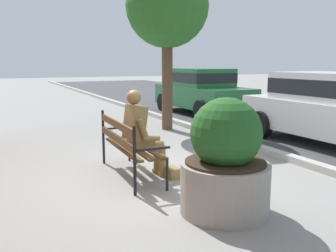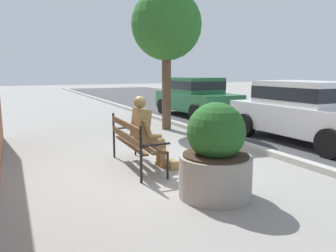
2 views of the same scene
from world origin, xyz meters
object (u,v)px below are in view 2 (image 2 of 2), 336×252
park_bench (134,140)px  parked_car_white (305,110)px  concrete_planter (216,156)px  parked_car_green (195,95)px  bronze_statue_seated (148,134)px  street_tree_near_bench (166,26)px

park_bench → parked_car_white: (-0.26, 4.73, 0.30)m
concrete_planter → park_bench: bearing=-163.0°
park_bench → parked_car_green: size_ratio=0.44×
concrete_planter → bronze_statue_seated: bearing=-168.0°
park_bench → street_tree_near_bench: size_ratio=0.43×
concrete_planter → street_tree_near_bench: bearing=161.7°
street_tree_near_bench → bronze_statue_seated: bearing=-30.0°
concrete_planter → street_tree_near_bench: street_tree_near_bench is taller
park_bench → concrete_planter: bearing=17.0°
park_bench → parked_car_white: 4.74m
bronze_statue_seated → street_tree_near_bench: bearing=150.0°
bronze_statue_seated → concrete_planter: size_ratio=0.99×
bronze_statue_seated → parked_car_white: (-0.45, 4.52, 0.17)m
park_bench → bronze_statue_seated: bronze_statue_seated is taller
parked_car_green → parked_car_white: size_ratio=1.00×
street_tree_near_bench → parked_car_white: bearing=36.2°
bronze_statue_seated → concrete_planter: (1.68, 0.36, -0.06)m
bronze_statue_seated → parked_car_green: (-5.98, 4.52, 0.17)m
bronze_statue_seated → concrete_planter: 1.71m
parked_car_green → parked_car_white: 5.52m
street_tree_near_bench → parked_car_green: bearing=133.7°
bronze_statue_seated → park_bench: bearing=-132.2°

